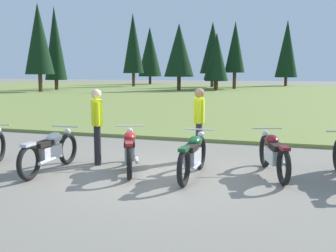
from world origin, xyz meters
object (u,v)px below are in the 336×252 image
object	(u,v)px
motorcycle_maroon	(274,154)
rider_near_row_end	(199,120)
motorcycle_british_green	(193,155)
rider_with_back_turned	(97,122)
motorcycle_red	(130,150)
motorcycle_silver	(50,151)

from	to	relation	value
motorcycle_maroon	rider_near_row_end	size ratio (longest dim) A/B	1.21
motorcycle_british_green	rider_with_back_turned	distance (m)	2.38
motorcycle_red	motorcycle_british_green	xyz separation A→B (m)	(1.38, -0.11, 0.00)
motorcycle_silver	motorcycle_british_green	size ratio (longest dim) A/B	1.00
motorcycle_british_green	motorcycle_maroon	bearing A→B (deg)	22.28
motorcycle_silver	rider_with_back_turned	world-z (taller)	rider_with_back_turned
motorcycle_silver	motorcycle_red	world-z (taller)	same
motorcycle_british_green	rider_with_back_turned	size ratio (longest dim) A/B	1.26
rider_near_row_end	rider_with_back_turned	bearing A→B (deg)	-151.80
motorcycle_silver	motorcycle_british_green	distance (m)	2.94
rider_near_row_end	rider_with_back_turned	world-z (taller)	same
motorcycle_red	rider_near_row_end	distance (m)	1.88
motorcycle_silver	motorcycle_red	xyz separation A→B (m)	(1.52, 0.58, 0.00)
motorcycle_silver	motorcycle_red	distance (m)	1.63
motorcycle_maroon	rider_near_row_end	xyz separation A→B (m)	(-1.73, 0.91, 0.51)
motorcycle_maroon	rider_with_back_turned	world-z (taller)	rider_with_back_turned
rider_near_row_end	motorcycle_red	bearing A→B (deg)	-129.07
motorcycle_british_green	motorcycle_maroon	world-z (taller)	same
motorcycle_silver	motorcycle_red	size ratio (longest dim) A/B	1.06
motorcycle_silver	motorcycle_maroon	size ratio (longest dim) A/B	1.04
motorcycle_silver	motorcycle_british_green	bearing A→B (deg)	9.22
rider_with_back_turned	rider_near_row_end	bearing A→B (deg)	28.20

